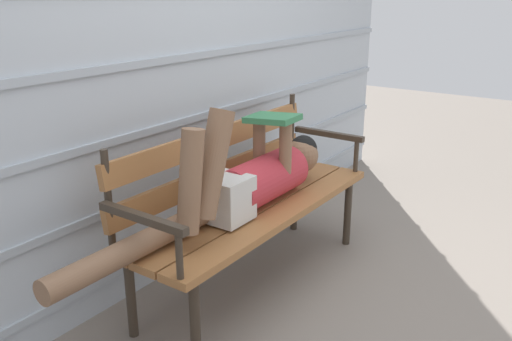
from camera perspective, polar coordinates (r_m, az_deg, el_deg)
ground_plane at (r=2.87m, az=1.58°, el=-12.26°), size 12.00×12.00×0.00m
house_siding at (r=2.84m, az=-8.11°, el=11.80°), size 4.63×0.08×2.29m
park_bench at (r=2.74m, az=-1.19°, el=-2.49°), size 1.57×0.50×0.87m
reclining_person at (r=2.60m, az=-1.05°, el=-1.05°), size 1.72×0.26×0.57m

